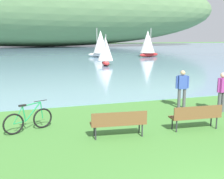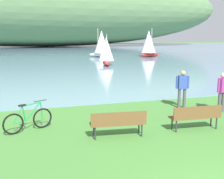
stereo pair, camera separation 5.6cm
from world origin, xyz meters
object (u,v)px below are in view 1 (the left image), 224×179
bicycle_leaning_near_bench (29,120)px  sailboat_nearest_to_shore (100,44)px  park_bench_further_along (119,122)px  park_bench_near_camera (196,115)px  sailboat_toward_hillside (148,43)px  person_at_shoreline (182,87)px  sailboat_mid_bay (105,51)px  person_on_the_grass (222,90)px

bicycle_leaning_near_bench → sailboat_nearest_to_shore: (10.24, 29.49, 1.57)m
park_bench_further_along → bicycle_leaning_near_bench: size_ratio=1.11×
park_bench_further_along → park_bench_near_camera: bearing=-1.7°
sailboat_toward_hillside → person_at_shoreline: bearing=-111.0°
bicycle_leaning_near_bench → person_at_shoreline: bearing=10.5°
park_bench_further_along → sailboat_mid_bay: sailboat_mid_bay is taller
bicycle_leaning_near_bench → sailboat_toward_hillside: size_ratio=0.40×
park_bench_further_along → person_at_shoreline: (3.89, 2.69, 0.46)m
person_at_shoreline → sailboat_nearest_to_shore: sailboat_nearest_to_shore is taller
person_at_shoreline → person_on_the_grass: size_ratio=1.00×
bicycle_leaning_near_bench → person_on_the_grass: bearing=0.7°
bicycle_leaning_near_bench → sailboat_nearest_to_shore: sailboat_nearest_to_shore is taller
park_bench_near_camera → person_on_the_grass: size_ratio=1.07×
park_bench_further_along → bicycle_leaning_near_bench: bicycle_leaning_near_bench is taller
sailboat_mid_bay → park_bench_further_along: bearing=-104.5°
sailboat_nearest_to_shore → sailboat_toward_hillside: (6.68, -1.51, 0.00)m
park_bench_near_camera → park_bench_further_along: same height
person_at_shoreline → bicycle_leaning_near_bench: bearing=-169.5°
park_bench_further_along → sailboat_toward_hillside: 32.70m
bicycle_leaning_near_bench → person_on_the_grass: size_ratio=0.97×
person_on_the_grass → sailboat_nearest_to_shore: 29.51m
park_bench_near_camera → sailboat_nearest_to_shore: 31.42m
park_bench_near_camera → bicycle_leaning_near_bench: (-5.57, 1.54, -0.12)m
park_bench_near_camera → sailboat_mid_bay: sailboat_mid_bay is taller
park_bench_near_camera → bicycle_leaning_near_bench: bicycle_leaning_near_bench is taller
sailboat_mid_bay → sailboat_toward_hillside: (8.82, 8.85, 0.40)m
bicycle_leaning_near_bench → park_bench_near_camera: bearing=-15.5°
sailboat_nearest_to_shore → sailboat_mid_bay: size_ratio=1.26×
bicycle_leaning_near_bench → person_at_shoreline: size_ratio=0.97×
park_bench_further_along → sailboat_mid_bay: (5.33, 20.59, 1.05)m
park_bench_near_camera → sailboat_toward_hillside: bearing=69.0°
sailboat_mid_bay → sailboat_nearest_to_shore: bearing=78.3°
park_bench_near_camera → sailboat_toward_hillside: (11.35, 29.52, 1.45)m
person_on_the_grass → sailboat_mid_bay: (0.22, 19.03, 0.59)m
bicycle_leaning_near_bench → person_on_the_grass: (7.88, 0.10, 0.58)m
sailboat_nearest_to_shore → sailboat_toward_hillside: sailboat_toward_hillside is taller
park_bench_near_camera → sailboat_toward_hillside: size_ratio=0.44×
sailboat_mid_bay → person_at_shoreline: bearing=-94.6°
person_at_shoreline → sailboat_mid_bay: (1.44, 17.90, 0.59)m
bicycle_leaning_near_bench → sailboat_mid_bay: sailboat_mid_bay is taller
sailboat_nearest_to_shore → sailboat_mid_bay: 10.59m
bicycle_leaning_near_bench → sailboat_mid_bay: bearing=67.1°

